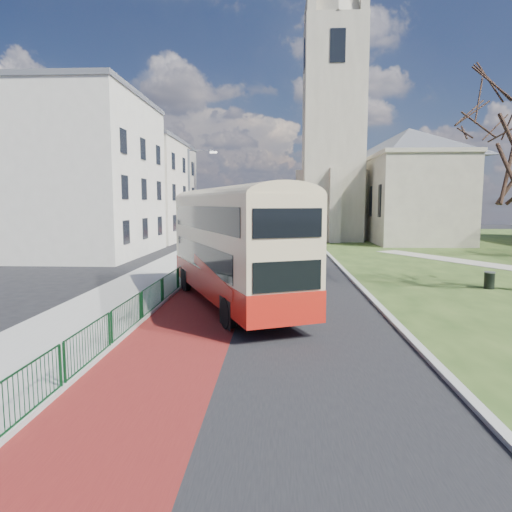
{
  "coord_description": "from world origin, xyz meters",
  "views": [
    {
      "loc": [
        1.96,
        -14.91,
        4.26
      ],
      "look_at": [
        1.0,
        4.57,
        2.0
      ],
      "focal_mm": 32.0,
      "sensor_mm": 36.0,
      "label": 1
    }
  ],
  "objects": [
    {
      "name": "road_carriageway",
      "position": [
        1.5,
        20.0,
        0.01
      ],
      "size": [
        9.0,
        120.0,
        0.01
      ],
      "primitive_type": "cube",
      "color": "black",
      "rests_on": "ground"
    },
    {
      "name": "bus",
      "position": [
        0.04,
        3.85,
        2.7
      ],
      "size": [
        6.82,
        11.47,
        4.74
      ],
      "rotation": [
        0.0,
        0.0,
        0.4
      ],
      "color": "#AF1910",
      "rests_on": "ground"
    },
    {
      "name": "pedestrian_railing",
      "position": [
        -2.95,
        4.0,
        0.55
      ],
      "size": [
        0.07,
        24.0,
        1.12
      ],
      "color": "#0D3D1B",
      "rests_on": "ground"
    },
    {
      "name": "pavement_west",
      "position": [
        -5.0,
        20.0,
        0.06
      ],
      "size": [
        4.0,
        120.0,
        0.12
      ],
      "primitive_type": "cube",
      "color": "gray",
      "rests_on": "ground"
    },
    {
      "name": "gothic_church",
      "position": [
        12.56,
        38.0,
        13.13
      ],
      "size": [
        16.38,
        18.0,
        40.0
      ],
      "color": "gray",
      "rests_on": "ground"
    },
    {
      "name": "litter_bin",
      "position": [
        12.44,
        7.95,
        0.47
      ],
      "size": [
        0.59,
        0.59,
        0.85
      ],
      "rotation": [
        0.0,
        0.0,
        0.12
      ],
      "color": "black",
      "rests_on": "grass_green"
    },
    {
      "name": "kerb_west",
      "position": [
        -3.0,
        20.0,
        0.07
      ],
      "size": [
        0.25,
        120.0,
        0.13
      ],
      "primitive_type": "cube",
      "color": "#999993",
      "rests_on": "ground"
    },
    {
      "name": "ground",
      "position": [
        0.0,
        0.0,
        0.0
      ],
      "size": [
        160.0,
        160.0,
        0.0
      ],
      "primitive_type": "plane",
      "color": "black",
      "rests_on": "ground"
    },
    {
      "name": "street_block_near",
      "position": [
        -14.0,
        22.0,
        6.51
      ],
      "size": [
        10.3,
        14.3,
        13.0
      ],
      "color": "beige",
      "rests_on": "ground"
    },
    {
      "name": "street_block_far",
      "position": [
        -14.0,
        38.0,
        5.76
      ],
      "size": [
        10.3,
        16.3,
        11.5
      ],
      "color": "beige",
      "rests_on": "ground"
    },
    {
      "name": "streetlamp",
      "position": [
        -4.35,
        18.0,
        4.59
      ],
      "size": [
        2.13,
        0.18,
        8.0
      ],
      "color": "gray",
      "rests_on": "pavement_west"
    },
    {
      "name": "kerb_east",
      "position": [
        6.1,
        22.0,
        0.07
      ],
      "size": [
        0.25,
        80.0,
        0.13
      ],
      "primitive_type": "cube",
      "color": "#999993",
      "rests_on": "ground"
    },
    {
      "name": "bus_lane",
      "position": [
        -1.2,
        20.0,
        0.01
      ],
      "size": [
        3.4,
        120.0,
        0.01
      ],
      "primitive_type": "cube",
      "color": "#591414",
      "rests_on": "ground"
    }
  ]
}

